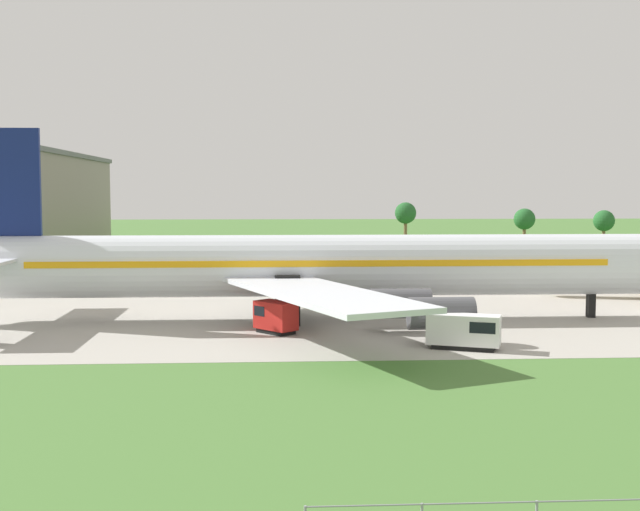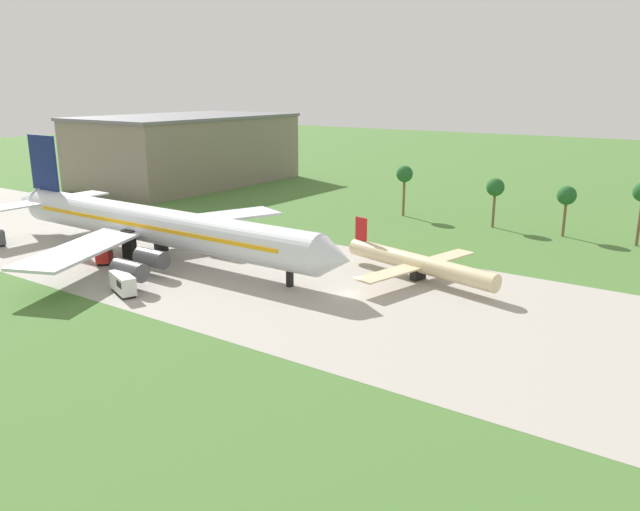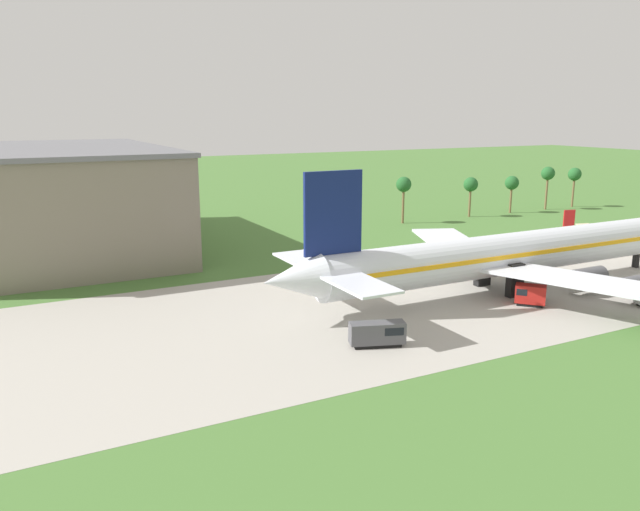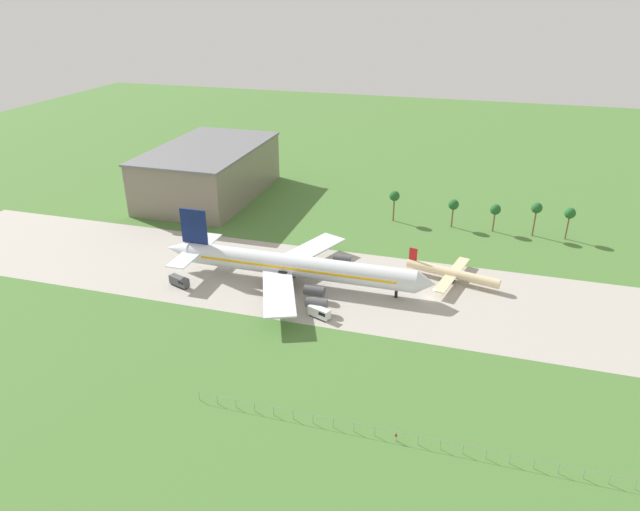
% 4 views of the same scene
% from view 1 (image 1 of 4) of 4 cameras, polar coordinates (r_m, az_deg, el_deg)
% --- Properties ---
extents(jet_airliner, '(78.34, 53.50, 18.89)m').
position_cam_1_polar(jet_airliner, '(79.59, -0.93, -0.76)').
color(jet_airliner, silver).
rests_on(jet_airliner, ground_plane).
extents(baggage_tug, '(6.17, 3.94, 2.86)m').
position_cam_1_polar(baggage_tug, '(66.17, 10.31, -5.29)').
color(baggage_tug, black).
rests_on(baggage_tug, ground_plane).
extents(fuel_truck, '(4.15, 4.30, 2.90)m').
position_cam_1_polar(fuel_truck, '(72.63, -3.23, -4.34)').
color(fuel_truck, black).
rests_on(fuel_truck, ground_plane).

